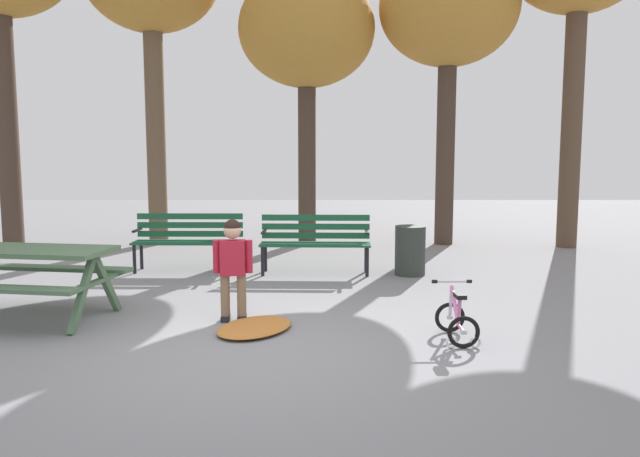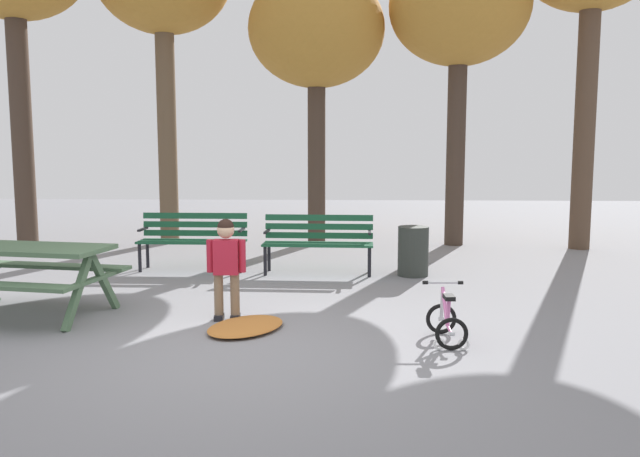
# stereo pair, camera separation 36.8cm
# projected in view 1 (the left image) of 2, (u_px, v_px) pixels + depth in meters

# --- Properties ---
(ground) EXTENTS (36.00, 36.00, 0.00)m
(ground) POSITION_uv_depth(u_px,v_px,m) (247.00, 351.00, 5.69)
(ground) COLOR gray
(picnic_table) EXTENTS (1.99, 1.61, 0.79)m
(picnic_table) POSITION_uv_depth(u_px,v_px,m) (23.00, 264.00, 6.70)
(picnic_table) COLOR #4C6B4C
(picnic_table) RESTS_ON ground
(park_bench_far_left) EXTENTS (1.60, 0.47, 0.85)m
(park_bench_far_left) POSITION_uv_depth(u_px,v_px,m) (186.00, 237.00, 9.49)
(park_bench_far_left) COLOR #195133
(park_bench_far_left) RESTS_ON ground
(park_bench_left) EXTENTS (1.61, 0.50, 0.85)m
(park_bench_left) POSITION_uv_depth(u_px,v_px,m) (313.00, 239.00, 9.29)
(park_bench_left) COLOR #195133
(park_bench_left) RESTS_ON ground
(child_standing) EXTENTS (0.41, 0.18, 1.08)m
(child_standing) POSITION_uv_depth(u_px,v_px,m) (231.00, 262.00, 6.61)
(child_standing) COLOR #7F664C
(child_standing) RESTS_ON ground
(kids_bicycle) EXTENTS (0.39, 0.57, 0.54)m
(kids_bicycle) POSITION_uv_depth(u_px,v_px,m) (454.00, 319.00, 6.00)
(kids_bicycle) COLOR black
(kids_bicycle) RESTS_ON ground
(leaf_pile) EXTENTS (1.00, 1.12, 0.07)m
(leaf_pile) POSITION_uv_depth(u_px,v_px,m) (252.00, 327.00, 6.33)
(leaf_pile) COLOR #B26B2D
(leaf_pile) RESTS_ON ground
(trash_bin) EXTENTS (0.44, 0.44, 0.71)m
(trash_bin) POSITION_uv_depth(u_px,v_px,m) (408.00, 250.00, 9.18)
(trash_bin) COLOR #2D332D
(trash_bin) RESTS_ON ground
(tree_center) EXTENTS (2.60, 2.60, 5.20)m
(tree_center) POSITION_uv_depth(u_px,v_px,m) (304.00, 32.00, 12.05)
(tree_center) COLOR #423328
(tree_center) RESTS_ON ground
(tree_right) EXTENTS (2.60, 2.60, 5.56)m
(tree_right) POSITION_uv_depth(u_px,v_px,m) (446.00, 11.00, 11.80)
(tree_right) COLOR #423328
(tree_right) RESTS_ON ground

